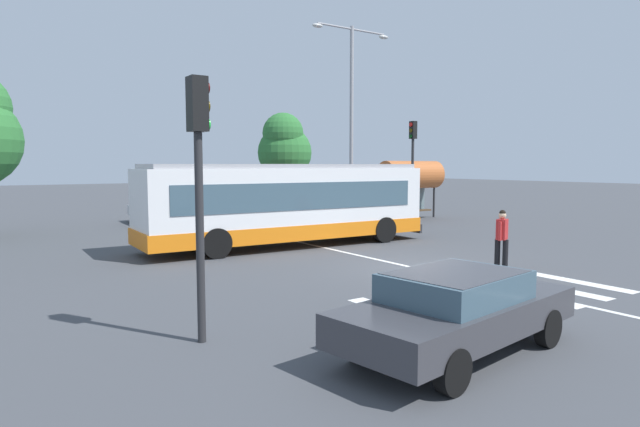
# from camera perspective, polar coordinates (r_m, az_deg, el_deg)

# --- Properties ---
(ground_plane) EXTENTS (160.00, 160.00, 0.00)m
(ground_plane) POSITION_cam_1_polar(r_m,az_deg,el_deg) (16.05, 10.38, -5.79)
(ground_plane) COLOR #424449
(city_transit_bus) EXTENTS (11.12, 3.01, 3.06)m
(city_transit_bus) POSITION_cam_1_polar(r_m,az_deg,el_deg) (20.03, -3.47, 1.04)
(city_transit_bus) COLOR black
(city_transit_bus) RESTS_ON ground_plane
(pedestrian_crossing_street) EXTENTS (0.54, 0.40, 1.72)m
(pedestrian_crossing_street) POSITION_cam_1_polar(r_m,az_deg,el_deg) (16.63, 18.72, -2.22)
(pedestrian_crossing_street) COLOR black
(pedestrian_crossing_street) RESTS_ON ground_plane
(foreground_sedan) EXTENTS (4.72, 2.45, 1.35)m
(foreground_sedan) POSITION_cam_1_polar(r_m,az_deg,el_deg) (8.97, 14.35, -9.60)
(foreground_sedan) COLOR black
(foreground_sedan) RESTS_ON ground_plane
(parked_car_silver) EXTENTS (1.97, 4.55, 1.35)m
(parked_car_silver) POSITION_cam_1_polar(r_m,az_deg,el_deg) (28.63, -16.98, 0.42)
(parked_car_silver) COLOR black
(parked_car_silver) RESTS_ON ground_plane
(parked_car_white) EXTENTS (1.89, 4.51, 1.35)m
(parked_car_white) POSITION_cam_1_polar(r_m,az_deg,el_deg) (29.64, -12.48, 0.68)
(parked_car_white) COLOR black
(parked_car_white) RESTS_ON ground_plane
(parked_car_blue) EXTENTS (2.20, 4.64, 1.35)m
(parked_car_blue) POSITION_cam_1_polar(r_m,az_deg,el_deg) (30.50, -7.38, 0.88)
(parked_car_blue) COLOR black
(parked_car_blue) RESTS_ON ground_plane
(parked_car_red) EXTENTS (1.89, 4.51, 1.35)m
(parked_car_red) POSITION_cam_1_polar(r_m,az_deg,el_deg) (32.16, -3.39, 1.13)
(parked_car_red) COLOR black
(parked_car_red) RESTS_ON ground_plane
(traffic_light_near_corner) EXTENTS (0.33, 0.32, 4.48)m
(traffic_light_near_corner) POSITION_cam_1_polar(r_m,az_deg,el_deg) (9.22, -12.72, 4.98)
(traffic_light_near_corner) COLOR #28282B
(traffic_light_near_corner) RESTS_ON ground_plane
(traffic_light_far_corner) EXTENTS (0.33, 0.32, 5.26)m
(traffic_light_far_corner) POSITION_cam_1_polar(r_m,az_deg,el_deg) (28.29, 9.79, 6.05)
(traffic_light_far_corner) COLOR #28282B
(traffic_light_far_corner) RESTS_ON ground_plane
(bus_stop_shelter) EXTENTS (3.83, 1.54, 3.25)m
(bus_stop_shelter) POSITION_cam_1_polar(r_m,az_deg,el_deg) (30.49, 9.59, 3.95)
(bus_stop_shelter) COLOR #28282B
(bus_stop_shelter) RESTS_ON ground_plane
(twin_arm_street_lamp) EXTENTS (4.91, 0.32, 10.20)m
(twin_arm_street_lamp) POSITION_cam_1_polar(r_m,az_deg,el_deg) (28.81, 3.37, 11.49)
(twin_arm_street_lamp) COLOR #939399
(twin_arm_street_lamp) RESTS_ON ground_plane
(background_tree_right) EXTENTS (3.59, 3.59, 6.44)m
(background_tree_right) POSITION_cam_1_polar(r_m,az_deg,el_deg) (35.98, -3.82, 7.03)
(background_tree_right) COLOR brown
(background_tree_right) RESTS_ON ground_plane
(crosswalk_painted_stripes) EXTENTS (6.32, 3.33, 0.01)m
(crosswalk_painted_stripes) POSITION_cam_1_polar(r_m,az_deg,el_deg) (13.27, 18.48, -8.27)
(crosswalk_painted_stripes) COLOR silver
(crosswalk_painted_stripes) RESTS_ON ground_plane
(lane_center_line) EXTENTS (0.16, 24.00, 0.01)m
(lane_center_line) POSITION_cam_1_polar(r_m,az_deg,el_deg) (17.51, 5.78, -4.80)
(lane_center_line) COLOR silver
(lane_center_line) RESTS_ON ground_plane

